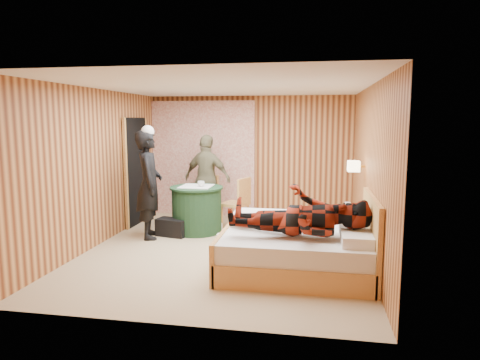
% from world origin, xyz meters
% --- Properties ---
extents(floor, '(4.20, 5.00, 0.01)m').
position_xyz_m(floor, '(0.00, 0.00, 0.00)').
color(floor, tan).
rests_on(floor, ground).
extents(ceiling, '(4.20, 5.00, 0.01)m').
position_xyz_m(ceiling, '(0.00, 0.00, 2.50)').
color(ceiling, white).
rests_on(ceiling, wall_back).
extents(wall_back, '(4.20, 0.02, 2.50)m').
position_xyz_m(wall_back, '(0.00, 2.50, 1.25)').
color(wall_back, tan).
rests_on(wall_back, floor).
extents(wall_left, '(0.02, 5.00, 2.50)m').
position_xyz_m(wall_left, '(-2.10, 0.00, 1.25)').
color(wall_left, tan).
rests_on(wall_left, floor).
extents(wall_right, '(0.02, 5.00, 2.50)m').
position_xyz_m(wall_right, '(2.10, 0.00, 1.25)').
color(wall_right, tan).
rests_on(wall_right, floor).
extents(curtain, '(2.20, 0.08, 2.40)m').
position_xyz_m(curtain, '(-1.00, 2.43, 1.20)').
color(curtain, silver).
rests_on(curtain, floor).
extents(doorway, '(0.06, 0.90, 2.05)m').
position_xyz_m(doorway, '(-2.06, 1.40, 1.02)').
color(doorway, black).
rests_on(doorway, floor).
extents(wall_lamp, '(0.26, 0.24, 0.16)m').
position_xyz_m(wall_lamp, '(1.92, 0.45, 1.30)').
color(wall_lamp, gold).
rests_on(wall_lamp, wall_right).
extents(bed, '(1.97, 1.53, 1.05)m').
position_xyz_m(bed, '(1.13, -0.77, 0.30)').
color(bed, '#E6BC5E').
rests_on(bed, floor).
extents(nightstand, '(0.43, 0.59, 0.57)m').
position_xyz_m(nightstand, '(1.88, 0.71, 0.29)').
color(nightstand, '#E6BC5E').
rests_on(nightstand, floor).
extents(round_table, '(0.95, 0.95, 0.84)m').
position_xyz_m(round_table, '(-0.74, 0.97, 0.42)').
color(round_table, '#1F4423').
rests_on(round_table, floor).
extents(chair_far, '(0.43, 0.43, 0.93)m').
position_xyz_m(chair_far, '(-0.74, 1.72, 0.54)').
color(chair_far, '#E6BC5E').
rests_on(chair_far, floor).
extents(chair_near, '(0.56, 0.56, 0.96)m').
position_xyz_m(chair_near, '(-0.03, 1.30, 0.56)').
color(chair_near, '#E6BC5E').
rests_on(chair_near, floor).
extents(duffel_bag, '(0.58, 0.39, 0.30)m').
position_xyz_m(duffel_bag, '(-1.09, 0.64, 0.15)').
color(duffel_bag, black).
rests_on(duffel_bag, floor).
extents(sneaker_left, '(0.29, 0.15, 0.12)m').
position_xyz_m(sneaker_left, '(-0.11, 0.46, 0.06)').
color(sneaker_left, silver).
rests_on(sneaker_left, floor).
extents(sneaker_right, '(0.31, 0.19, 0.13)m').
position_xyz_m(sneaker_right, '(-0.47, 1.20, 0.06)').
color(sneaker_right, silver).
rests_on(sneaker_right, floor).
extents(woman_standing, '(0.63, 0.77, 1.84)m').
position_xyz_m(woman_standing, '(-1.43, 0.48, 0.92)').
color(woman_standing, black).
rests_on(woman_standing, floor).
extents(man_at_table, '(1.09, 0.71, 1.72)m').
position_xyz_m(man_at_table, '(-0.74, 1.77, 0.86)').
color(man_at_table, '#6D6748').
rests_on(man_at_table, floor).
extents(man_on_bed, '(0.86, 0.67, 1.77)m').
position_xyz_m(man_on_bed, '(1.15, -0.99, 0.96)').
color(man_on_bed, maroon).
rests_on(man_on_bed, bed).
extents(book_lower, '(0.21, 0.25, 0.02)m').
position_xyz_m(book_lower, '(1.88, 0.66, 0.58)').
color(book_lower, silver).
rests_on(book_lower, nightstand).
extents(book_upper, '(0.27, 0.28, 0.02)m').
position_xyz_m(book_upper, '(1.88, 0.66, 0.60)').
color(book_upper, silver).
rests_on(book_upper, nightstand).
extents(cup_nightstand, '(0.13, 0.13, 0.09)m').
position_xyz_m(cup_nightstand, '(1.88, 0.84, 0.61)').
color(cup_nightstand, silver).
rests_on(cup_nightstand, nightstand).
extents(cup_table, '(0.16, 0.16, 0.10)m').
position_xyz_m(cup_table, '(-0.64, 0.92, 0.89)').
color(cup_table, silver).
rests_on(cup_table, round_table).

